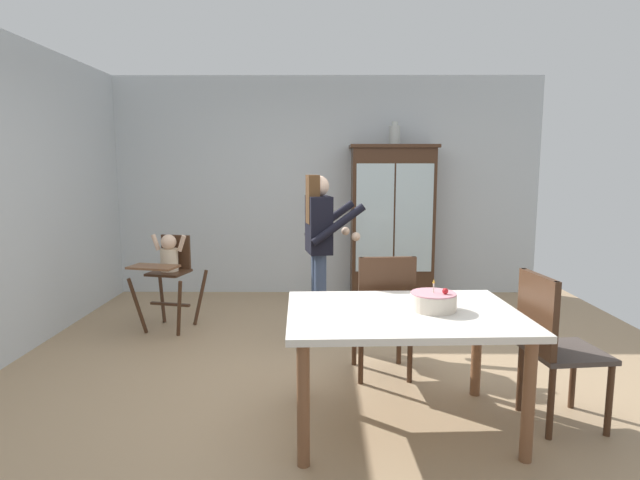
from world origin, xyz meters
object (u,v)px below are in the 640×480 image
at_px(ceramic_vase, 395,135).
at_px(china_cabinet, 392,222).
at_px(high_chair_with_toddler, 169,264).
at_px(adult_person, 320,237).
at_px(dining_chair_right_end, 551,338).
at_px(birthday_cake, 433,301).
at_px(dining_table, 403,325).
at_px(dining_chair_far_side, 384,308).

bearing_deg(ceramic_vase, china_cabinet, -164.72).
bearing_deg(high_chair_with_toddler, adult_person, 2.47).
xyz_separation_m(ceramic_vase, dining_chair_right_end, (0.56, -3.20, -1.42)).
relative_size(high_chair_with_toddler, adult_person, 0.62).
bearing_deg(dining_chair_right_end, birthday_cake, 84.24).
bearing_deg(china_cabinet, dining_table, -96.18).
xyz_separation_m(high_chair_with_toddler, dining_chair_right_end, (2.92, -1.91, -0.10)).
relative_size(china_cabinet, birthday_cake, 6.64).
bearing_deg(birthday_cake, china_cabinet, 87.07).
bearing_deg(ceramic_vase, high_chair_with_toddler, -151.33).
xyz_separation_m(ceramic_vase, birthday_cake, (-0.18, -3.21, -1.18)).
bearing_deg(dining_chair_far_side, china_cabinet, -102.86).
height_order(dining_table, dining_chair_far_side, dining_chair_far_side).
xyz_separation_m(adult_person, birthday_cake, (0.71, -1.64, -0.17)).
xyz_separation_m(adult_person, dining_chair_far_side, (0.49, -0.93, -0.41)).
distance_m(china_cabinet, birthday_cake, 3.22).
relative_size(china_cabinet, high_chair_with_toddler, 1.96).
xyz_separation_m(dining_table, birthday_cake, (0.19, 0.02, 0.15)).
bearing_deg(dining_table, adult_person, 107.44).
height_order(dining_table, dining_chair_right_end, dining_chair_right_end).
bearing_deg(dining_chair_far_side, adult_person, -66.35).
height_order(dining_chair_far_side, dining_chair_right_end, same).
bearing_deg(dining_chair_right_end, adult_person, 34.92).
bearing_deg(china_cabinet, dining_chair_right_end, -79.89).
bearing_deg(birthday_cake, ceramic_vase, 86.83).
distance_m(dining_table, dining_chair_right_end, 0.92).
bearing_deg(adult_person, ceramic_vase, -39.95).
height_order(ceramic_vase, dining_table, ceramic_vase).
relative_size(birthday_cake, dining_chair_far_side, 0.29).
distance_m(adult_person, dining_chair_far_side, 1.13).
xyz_separation_m(china_cabinet, adult_person, (-0.87, -1.57, 0.03)).
relative_size(adult_person, dining_chair_far_side, 1.59).
height_order(birthday_cake, dining_chair_right_end, dining_chair_right_end).
xyz_separation_m(birthday_cake, dining_chair_right_end, (0.73, 0.01, -0.24)).
distance_m(high_chair_with_toddler, adult_person, 1.54).
bearing_deg(dining_table, birthday_cake, 6.50).
bearing_deg(adult_person, birthday_cake, -167.35).
height_order(ceramic_vase, birthday_cake, ceramic_vase).
xyz_separation_m(high_chair_with_toddler, birthday_cake, (2.19, -1.92, 0.14)).
height_order(ceramic_vase, adult_person, ceramic_vase).
distance_m(ceramic_vase, dining_table, 3.51).
bearing_deg(dining_chair_right_end, ceramic_vase, 3.23).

